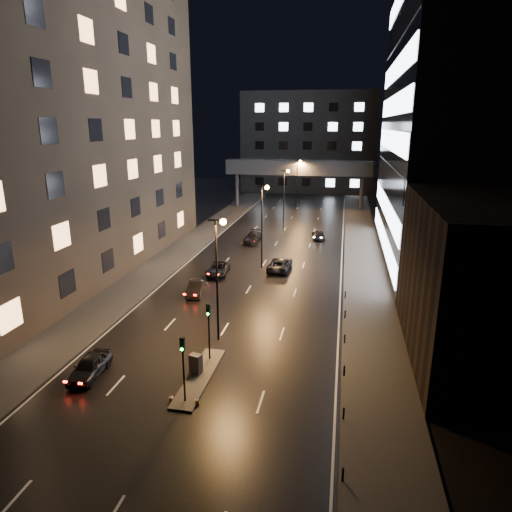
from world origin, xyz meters
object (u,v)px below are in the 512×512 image
object	(u,v)px
car_away_a	(90,366)
car_toward_a	(280,264)
car_away_c	(218,269)
car_toward_b	(318,235)
car_away_b	(196,288)
car_away_d	(253,238)
utility_cabinet	(196,363)

from	to	relation	value
car_away_a	car_toward_a	world-z (taller)	car_toward_a
car_away_c	car_toward_b	distance (m)	22.48
car_away_a	car_toward_a	size ratio (longest dim) A/B	0.81
car_away_a	car_toward_a	xyz separation A→B (m)	(9.68, 26.59, 0.01)
car_away_a	car_away_c	distance (m)	23.64
car_away_a	car_away_b	size ratio (longest dim) A/B	1.02
car_away_b	car_toward_a	xyz separation A→B (m)	(7.40, 9.77, 0.05)
car_away_a	car_toward_a	distance (m)	28.30
car_away_b	car_toward_a	bearing A→B (deg)	45.54
car_away_b	car_away_d	xyz separation A→B (m)	(1.50, 22.39, 0.05)
car_away_c	car_toward_a	xyz separation A→B (m)	(6.91, 3.11, 0.06)
car_away_d	car_toward_a	distance (m)	13.93
car_away_c	car_toward_b	world-z (taller)	car_away_c
car_away_d	car_away_b	bearing A→B (deg)	-92.20
car_away_d	car_toward_a	bearing A→B (deg)	-63.30
car_away_a	car_away_c	xyz separation A→B (m)	(2.78, 23.48, -0.06)
utility_cabinet	car_away_a	bearing A→B (deg)	-152.50
car_toward_b	car_away_b	bearing A→B (deg)	59.97
utility_cabinet	car_toward_a	bearing A→B (deg)	99.18
car_away_b	car_away_c	world-z (taller)	car_away_b
car_away_c	utility_cabinet	world-z (taller)	utility_cabinet
car_toward_a	car_toward_b	bearing A→B (deg)	-100.32
car_away_c	car_away_d	distance (m)	15.77
utility_cabinet	car_toward_b	bearing A→B (deg)	96.51
car_away_a	car_away_d	distance (m)	39.39
car_away_b	car_away_d	bearing A→B (deg)	78.85
car_away_c	car_away_d	xyz separation A→B (m)	(1.00, 15.73, 0.07)
car_away_a	car_toward_a	bearing A→B (deg)	67.00
car_away_b	utility_cabinet	world-z (taller)	utility_cabinet
car_away_a	car_away_d	world-z (taller)	car_away_d
car_away_d	utility_cabinet	distance (m)	37.74
car_away_a	car_away_d	bearing A→B (deg)	81.50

